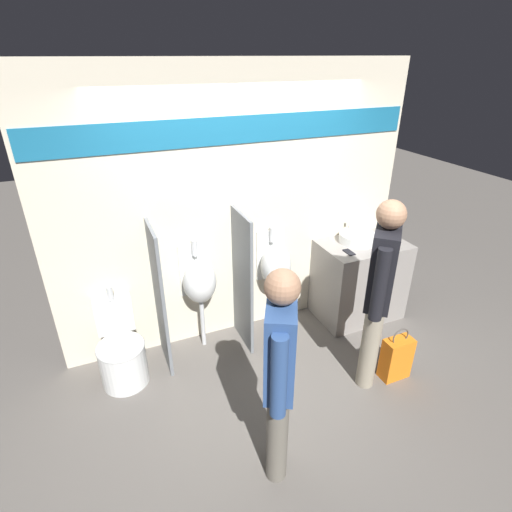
{
  "coord_description": "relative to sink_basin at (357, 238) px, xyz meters",
  "views": [
    {
      "loc": [
        -1.28,
        -2.85,
        2.72
      ],
      "look_at": [
        0.0,
        0.17,
        1.05
      ],
      "focal_mm": 28.0,
      "sensor_mm": 36.0,
      "label": 1
    }
  ],
  "objects": [
    {
      "name": "display_wall",
      "position": [
        -1.25,
        0.28,
        0.41
      ],
      "size": [
        3.62,
        0.07,
        2.7
      ],
      "color": "beige",
      "rests_on": "ground_plane"
    },
    {
      "name": "shopping_bag",
      "position": [
        -0.23,
        -1.06,
        -0.74
      ],
      "size": [
        0.27,
        0.15,
        0.55
      ],
      "color": "orange",
      "rests_on": "ground_plane"
    },
    {
      "name": "sink_counter",
      "position": [
        0.05,
        -0.06,
        -0.5
      ],
      "size": [
        0.92,
        0.62,
        0.9
      ],
      "color": "gray",
      "rests_on": "ground_plane"
    },
    {
      "name": "urinal_near_counter",
      "position": [
        -1.74,
        0.1,
        -0.19
      ],
      "size": [
        0.33,
        0.31,
        1.15
      ],
      "color": "silver",
      "rests_on": "ground_plane"
    },
    {
      "name": "urinal_far",
      "position": [
        -0.92,
        0.1,
        -0.19
      ],
      "size": [
        0.33,
        0.31,
        1.15
      ],
      "color": "silver",
      "rests_on": "ground_plane"
    },
    {
      "name": "cell_phone",
      "position": [
        -0.23,
        -0.19,
        -0.05
      ],
      "size": [
        0.07,
        0.14,
        0.01
      ],
      "color": "black",
      "rests_on": "sink_counter"
    },
    {
      "name": "person_with_lanyard",
      "position": [
        -0.48,
        -0.96,
        0.01
      ],
      "size": [
        0.45,
        0.48,
        1.74
      ],
      "rotation": [
        0.0,
        0.0,
        0.82
      ],
      "color": "gray",
      "rests_on": "ground_plane"
    },
    {
      "name": "person_in_vest",
      "position": [
        -1.63,
        -1.44,
        -0.04
      ],
      "size": [
        0.36,
        0.52,
        1.64
      ],
      "rotation": [
        0.0,
        0.0,
        1.08
      ],
      "color": "#666056",
      "rests_on": "ground_plane"
    },
    {
      "name": "divider_mid",
      "position": [
        -1.33,
        -0.0,
        -0.24
      ],
      "size": [
        0.03,
        0.49,
        1.43
      ],
      "color": "slate",
      "rests_on": "ground_plane"
    },
    {
      "name": "toilet",
      "position": [
        -2.55,
        -0.09,
        -0.67
      ],
      "size": [
        0.43,
        0.59,
        0.87
      ],
      "color": "silver",
      "rests_on": "ground_plane"
    },
    {
      "name": "sink_basin",
      "position": [
        0.0,
        0.0,
        0.0
      ],
      "size": [
        0.39,
        0.39,
        0.24
      ],
      "color": "silver",
      "rests_on": "sink_counter"
    },
    {
      "name": "divider_near_counter",
      "position": [
        -2.14,
        -0.0,
        -0.24
      ],
      "size": [
        0.03,
        0.49,
        1.43
      ],
      "color": "slate",
      "rests_on": "ground_plane"
    },
    {
      "name": "ground_plane",
      "position": [
        -1.25,
        -0.32,
        -0.95
      ],
      "size": [
        16.0,
        16.0,
        0.0
      ],
      "primitive_type": "plane",
      "color": "#5B5651"
    }
  ]
}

